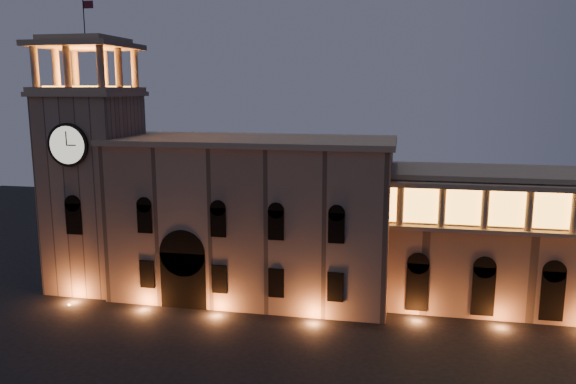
# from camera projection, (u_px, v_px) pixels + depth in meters

# --- Properties ---
(government_building) EXTENTS (30.80, 12.80, 17.60)m
(government_building) POSITION_uv_depth(u_px,v_px,m) (252.00, 217.00, 62.24)
(government_building) COLOR #90755E
(government_building) RESTS_ON ground
(clock_tower) EXTENTS (9.80, 9.80, 32.40)m
(clock_tower) POSITION_uv_depth(u_px,v_px,m) (94.00, 180.00, 64.23)
(clock_tower) COLOR #90755E
(clock_tower) RESTS_ON ground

